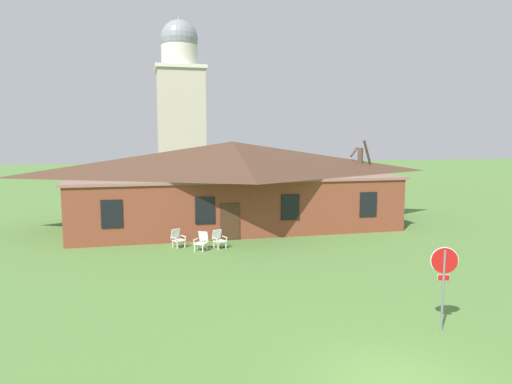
% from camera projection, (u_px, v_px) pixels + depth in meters
% --- Properties ---
extents(brick_building, '(20.57, 10.40, 5.51)m').
position_uv_depth(brick_building, '(232.00, 182.00, 30.51)').
color(brick_building, brown).
rests_on(brick_building, ground).
extents(dome_tower, '(5.18, 5.18, 18.86)m').
position_uv_depth(dome_tower, '(181.00, 111.00, 48.34)').
color(dome_tower, '#BCB29E').
rests_on(dome_tower, ground).
extents(stop_sign, '(0.77, 0.29, 2.55)m').
position_uv_depth(stop_sign, '(444.00, 272.00, 13.45)').
color(stop_sign, slate).
rests_on(stop_sign, ground).
extents(lawn_chair_by_porch, '(0.83, 0.86, 0.96)m').
position_uv_depth(lawn_chair_by_porch, '(177.00, 238.00, 24.02)').
color(lawn_chair_by_porch, white).
rests_on(lawn_chair_by_porch, ground).
extents(lawn_chair_near_door, '(0.85, 0.87, 0.96)m').
position_uv_depth(lawn_chair_near_door, '(202.00, 241.00, 23.38)').
color(lawn_chair_near_door, white).
rests_on(lawn_chair_near_door, ground).
extents(lawn_chair_left_end, '(0.78, 0.83, 0.96)m').
position_uv_depth(lawn_chair_left_end, '(219.00, 239.00, 23.86)').
color(lawn_chair_left_end, silver).
rests_on(lawn_chair_left_end, ground).
extents(bare_tree_beside_building, '(1.63, 1.63, 5.64)m').
position_uv_depth(bare_tree_beside_building, '(360.00, 180.00, 32.17)').
color(bare_tree_beside_building, brown).
rests_on(bare_tree_beside_building, ground).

